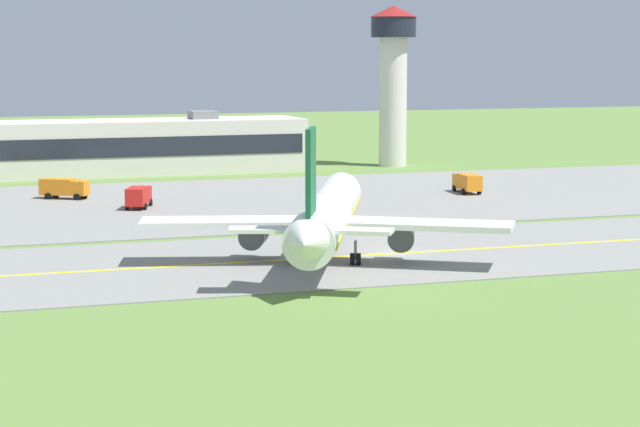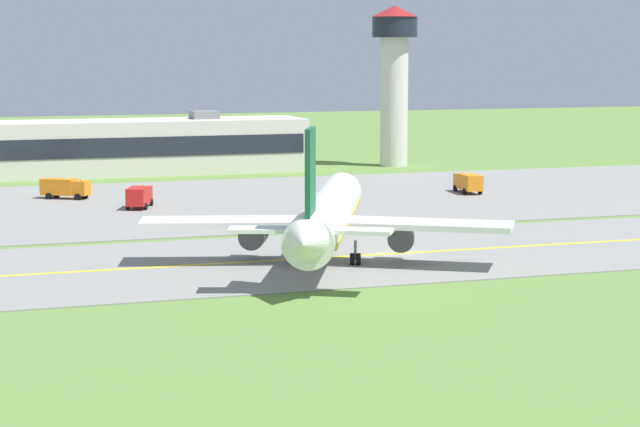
{
  "view_description": "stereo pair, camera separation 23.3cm",
  "coord_description": "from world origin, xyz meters",
  "px_view_note": "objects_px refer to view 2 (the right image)",
  "views": [
    {
      "loc": [
        -41.99,
        -101.83,
        18.44
      ],
      "look_at": [
        -6.92,
        0.64,
        4.0
      ],
      "focal_mm": 68.79,
      "sensor_mm": 36.0,
      "label": 1
    },
    {
      "loc": [
        -41.77,
        -101.9,
        18.44
      ],
      "look_at": [
        -6.92,
        0.64,
        4.0
      ],
      "focal_mm": 68.79,
      "sensor_mm": 36.0,
      "label": 2
    }
  ],
  "objects_px": {
    "service_truck_fuel": "(139,196)",
    "control_tower": "(394,69)",
    "service_truck_baggage": "(65,187)",
    "airplane_lead": "(327,216)",
    "service_truck_catering": "(468,182)"
  },
  "relations": [
    {
      "from": "airplane_lead",
      "to": "service_truck_catering",
      "type": "distance_m",
      "value": 55.05
    },
    {
      "from": "service_truck_baggage",
      "to": "control_tower",
      "type": "bearing_deg",
      "value": 26.89
    },
    {
      "from": "airplane_lead",
      "to": "control_tower",
      "type": "distance_m",
      "value": 91.63
    },
    {
      "from": "airplane_lead",
      "to": "service_truck_baggage",
      "type": "xyz_separation_m",
      "value": [
        -16.0,
        53.57,
        -2.6
      ]
    },
    {
      "from": "control_tower",
      "to": "service_truck_baggage",
      "type": "bearing_deg",
      "value": -153.11
    },
    {
      "from": "airplane_lead",
      "to": "service_truck_fuel",
      "type": "distance_m",
      "value": 42.65
    },
    {
      "from": "service_truck_baggage",
      "to": "service_truck_fuel",
      "type": "bearing_deg",
      "value": -59.13
    },
    {
      "from": "service_truck_baggage",
      "to": "control_tower",
      "type": "xyz_separation_m",
      "value": [
        55.69,
        28.23,
        13.9
      ]
    },
    {
      "from": "airplane_lead",
      "to": "control_tower",
      "type": "relative_size",
      "value": 1.47
    },
    {
      "from": "airplane_lead",
      "to": "service_truck_fuel",
      "type": "relative_size",
      "value": 5.93
    },
    {
      "from": "airplane_lead",
      "to": "control_tower",
      "type": "height_order",
      "value": "control_tower"
    },
    {
      "from": "service_truck_baggage",
      "to": "service_truck_catering",
      "type": "relative_size",
      "value": 1.0
    },
    {
      "from": "service_truck_fuel",
      "to": "control_tower",
      "type": "distance_m",
      "value": 64.53
    },
    {
      "from": "service_truck_baggage",
      "to": "service_truck_fuel",
      "type": "relative_size",
      "value": 0.97
    },
    {
      "from": "service_truck_baggage",
      "to": "control_tower",
      "type": "distance_m",
      "value": 63.97
    }
  ]
}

